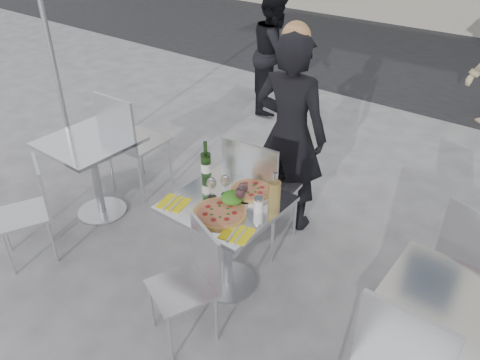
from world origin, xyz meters
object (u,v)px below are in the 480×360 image
Objects in this scene: woman_diner at (290,135)px; wineglass_white_a at (212,184)px; side_chair_rfar at (477,258)px; wineglass_white_b at (225,181)px; pedestrian_a at (275,53)px; side_chair_lfar at (128,136)px; side_chair_lnear at (32,204)px; napkin_left at (174,203)px; napkin_right at (237,233)px; main_table at (227,227)px; wineglass_red_b at (243,189)px; sugar_shaker at (259,205)px; pizza_far at (251,191)px; wine_bottle at (206,164)px; pizza_near at (220,213)px; wineglass_red_a at (240,194)px; chair_near at (193,275)px; chair_far at (257,186)px; salad_plate at (232,199)px; side_table_right at (445,332)px; side_table_left at (93,162)px; carafe at (274,196)px.

woman_diner is 0.97m from wineglass_white_a.
side_chair_rfar is 1.69m from wineglass_white_b.
pedestrian_a is (-1.52, 2.02, -0.09)m from woman_diner.
side_chair_lfar reaches higher than side_chair_lnear.
wineglass_white_b reaches higher than napkin_left.
wineglass_white_b reaches higher than napkin_right.
side_chair_lfar is 1.49m from wineglass_white_a.
pedestrian_a reaches higher than wineglass_white_a.
side_chair_lnear is (-1.41, -0.65, -0.05)m from main_table.
main_table is 4.76× the size of wineglass_red_b.
side_chair_lfar is 9.68× the size of sugar_shaker.
wine_bottle reaches higher than pizza_far.
wineglass_red_a is at bearing 68.47° from pizza_near.
wineglass_white_a is at bearing 137.22° from chair_near.
wineglass_white_a is at bearing -177.25° from pedestrian_a.
pizza_far is at bearing 139.42° from sugar_shaker.
side_chair_lfar is 1.42m from napkin_left.
pizza_near is at bearing -100.67° from wineglass_red_b.
pizza_far is 1.52× the size of napkin_right.
pedestrian_a reaches higher than chair_far.
wine_bottle is at bearing 158.67° from salad_plate.
main_table is 0.72× the size of side_chair_lfar.
side_table_right is at bearing -2.33° from wineglass_white_b.
chair_far is 0.65m from pizza_near.
wineglass_white_b is (0.25, -0.09, -0.00)m from wine_bottle.
wineglass_red_a is at bearing -162.98° from sugar_shaker.
woman_diner is (-0.02, 0.47, 0.25)m from chair_far.
side_chair_lfar reaches higher than wineglass_white_b.
napkin_left is (1.36, -3.20, -0.01)m from pedestrian_a.
woman_diner is at bearing 34.28° from side_table_left.
chair_near is 5.18× the size of wineglass_white_a.
wineglass_white_a is at bearing -40.11° from wine_bottle.
wine_bottle is at bearing 36.64° from side_chair_rfar.
wineglass_white_b is at bearing 162.14° from wineglass_red_a.
side_chair_rfar is at bearing 25.65° from salad_plate.
pizza_far is (-1.43, 0.19, 0.23)m from side_table_right.
side_chair_lfar reaches higher than salad_plate.
wineglass_red_b reaches higher than napkin_left.
pedestrian_a is at bearing 121.34° from pizza_far.
pedestrian_a reaches higher than side_chair_lnear.
wine_bottle is (1.19, 0.15, 0.32)m from side_table_left.
wineglass_white_b is at bearing 87.45° from chair_far.
napkin_left reaches higher than main_table.
pizza_near is 0.23m from wineglass_white_a.
side_chair_lnear is 2.79× the size of wine_bottle.
carafe reaches higher than wineglass_red_b.
side_chair_lnear reaches higher than pizza_far.
wineglass_red_b is at bearing -12.71° from wine_bottle.
napkin_right is (0.18, -0.29, -0.11)m from wineglass_red_b.
pedestrian_a is at bearing 118.20° from side_chair_lnear.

